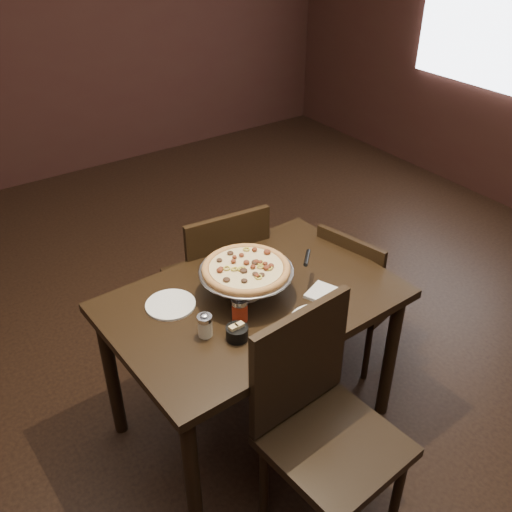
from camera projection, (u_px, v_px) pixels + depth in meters
room at (286, 161)px, 2.14m from camera, size 6.04×7.04×2.84m
dining_table at (253, 315)px, 2.52m from camera, size 1.28×0.88×0.78m
pizza_stand at (246, 269)px, 2.40m from camera, size 0.41×0.41×0.17m
parmesan_shaker at (205, 325)px, 2.23m from camera, size 0.06×0.06×0.11m
pepper_flake_shaker at (240, 309)px, 2.30m from camera, size 0.07×0.07×0.12m
packet_caddy at (237, 332)px, 2.22m from camera, size 0.09×0.09×0.07m
napkin_stack at (324, 294)px, 2.47m from camera, size 0.18×0.18×0.01m
plate_left at (171, 305)px, 2.41m from camera, size 0.21×0.21×0.01m
plate_near at (316, 321)px, 2.32m from camera, size 0.21×0.21×0.01m
serving_spatula at (307, 258)px, 2.48m from camera, size 0.16×0.16×0.02m
chair_far at (219, 278)px, 3.02m from camera, size 0.49×0.49×0.96m
chair_near at (321, 421)px, 2.18m from camera, size 0.51×0.51×1.01m
chair_side at (357, 291)px, 3.03m from camera, size 0.47×0.47×0.84m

